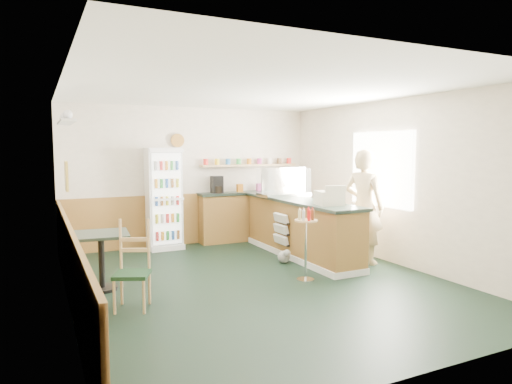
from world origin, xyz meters
TOP-DOWN VIEW (x-y plane):
  - ground at (0.00, 0.00)m, footprint 6.00×6.00m
  - room_envelope at (-0.23, 0.73)m, footprint 5.04×6.02m
  - service_counter at (1.35, 1.07)m, footprint 0.68×3.01m
  - back_counter at (1.19, 2.80)m, footprint 2.24×0.42m
  - drinks_fridge at (-0.64, 2.74)m, footprint 0.63×0.53m
  - display_case at (1.35, 1.68)m, footprint 0.92×0.48m
  - cash_register at (1.35, 0.22)m, footprint 0.45×0.47m
  - shopkeeper at (2.05, 0.23)m, footprint 0.66×0.76m
  - condiment_stand at (0.65, -0.22)m, footprint 0.33×0.33m
  - newspaper_rack at (0.99, 1.13)m, footprint 0.09×0.46m
  - cafe_table at (-2.05, 0.58)m, footprint 0.77×0.77m
  - cafe_chair at (-1.82, -0.26)m, footprint 0.51×0.52m
  - dog_doorstop at (0.85, 0.76)m, footprint 0.20×0.26m

SIDE VIEW (x-z plane):
  - ground at x=0.00m, z-range 0.00..0.00m
  - dog_doorstop at x=0.85m, z-range -0.01..0.24m
  - service_counter at x=1.35m, z-range -0.04..0.97m
  - newspaper_rack at x=0.99m, z-range 0.23..0.77m
  - cafe_table at x=-2.05m, z-range 0.16..0.93m
  - cafe_chair at x=-1.82m, z-range 0.02..1.08m
  - back_counter at x=1.19m, z-range -0.30..1.39m
  - condiment_stand at x=0.65m, z-range 0.17..1.20m
  - shopkeeper at x=2.05m, z-range 0.00..1.88m
  - drinks_fridge at x=-0.64m, z-range 0.00..1.91m
  - cash_register at x=1.35m, z-range 1.01..1.23m
  - display_case at x=1.35m, z-range 1.01..1.53m
  - room_envelope at x=-0.23m, z-range 0.16..2.88m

